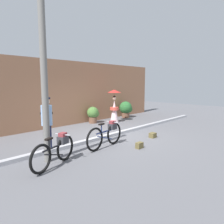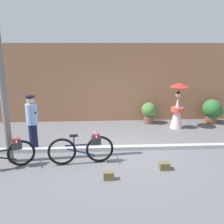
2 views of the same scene
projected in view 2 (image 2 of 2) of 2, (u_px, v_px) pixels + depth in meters
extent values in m
plane|color=slate|center=(119.00, 150.00, 7.83)|extent=(30.00, 30.00, 0.00)
cube|color=#9E6B4C|center=(112.00, 83.00, 10.67)|extent=(14.00, 0.40, 3.29)
cube|color=#B2B2B7|center=(119.00, 148.00, 7.82)|extent=(14.00, 0.20, 0.12)
torus|color=black|center=(100.00, 149.00, 6.92)|extent=(0.78, 0.15, 0.77)
torus|color=black|center=(62.00, 152.00, 6.75)|extent=(0.78, 0.15, 0.77)
cube|color=navy|center=(81.00, 145.00, 6.79)|extent=(0.87, 0.13, 0.04)
cube|color=navy|center=(81.00, 152.00, 6.85)|extent=(0.76, 0.12, 0.27)
cylinder|color=navy|center=(74.00, 141.00, 6.73)|extent=(0.03, 0.03, 0.32)
cube|color=black|center=(74.00, 136.00, 6.69)|extent=(0.23, 0.11, 0.05)
cylinder|color=silver|center=(96.00, 135.00, 6.79)|extent=(0.08, 0.48, 0.03)
cube|color=#333338|center=(96.00, 140.00, 6.83)|extent=(0.28, 0.25, 0.20)
cube|color=maroon|center=(96.00, 136.00, 6.80)|extent=(0.22, 0.18, 0.14)
torus|color=black|center=(21.00, 153.00, 6.72)|extent=(0.71, 0.31, 0.73)
cube|color=black|center=(1.00, 151.00, 6.49)|extent=(0.78, 0.31, 0.04)
cube|color=black|center=(2.00, 158.00, 6.54)|extent=(0.68, 0.27, 0.26)
cylinder|color=silver|center=(16.00, 140.00, 6.58)|extent=(0.19, 0.46, 0.03)
cube|color=#333338|center=(17.00, 145.00, 6.62)|extent=(0.32, 0.30, 0.20)
cube|color=maroon|center=(16.00, 140.00, 6.58)|extent=(0.24, 0.22, 0.14)
cylinder|color=#141938|center=(33.00, 137.00, 7.74)|extent=(0.26, 0.26, 0.85)
cylinder|color=#8CB2E0|center=(31.00, 114.00, 7.55)|extent=(0.34, 0.34, 0.64)
sphere|color=#D8B293|center=(30.00, 100.00, 7.44)|extent=(0.23, 0.23, 0.23)
cylinder|color=black|center=(30.00, 97.00, 7.42)|extent=(0.26, 0.26, 0.05)
cube|color=black|center=(31.00, 112.00, 7.54)|extent=(0.34, 0.24, 0.06)
cone|color=silver|center=(177.00, 113.00, 9.78)|extent=(0.48, 0.48, 1.23)
cylinder|color=#D14C3D|center=(177.00, 109.00, 9.74)|extent=(0.49, 0.49, 0.16)
sphere|color=beige|center=(178.00, 95.00, 9.60)|extent=(0.20, 0.20, 0.20)
sphere|color=black|center=(178.00, 93.00, 9.58)|extent=(0.15, 0.15, 0.15)
cylinder|color=olive|center=(179.00, 92.00, 9.61)|extent=(0.02, 0.02, 0.55)
cone|color=red|center=(179.00, 85.00, 9.54)|extent=(0.75, 0.75, 0.16)
cylinder|color=brown|center=(211.00, 119.00, 10.56)|extent=(0.48, 0.48, 0.31)
sphere|color=#2D6B33|center=(212.00, 108.00, 10.44)|extent=(0.79, 0.79, 0.79)
sphere|color=#2D6B33|center=(218.00, 111.00, 10.37)|extent=(0.43, 0.43, 0.43)
cylinder|color=brown|center=(149.00, 119.00, 10.51)|extent=(0.43, 0.43, 0.33)
sphere|color=#4C7A38|center=(149.00, 110.00, 10.40)|extent=(0.62, 0.62, 0.62)
sphere|color=#4C7A38|center=(153.00, 112.00, 10.34)|extent=(0.34, 0.34, 0.34)
cube|color=brown|center=(164.00, 166.00, 6.58)|extent=(0.26, 0.21, 0.19)
cube|color=brown|center=(165.00, 165.00, 6.51)|extent=(0.22, 0.07, 0.07)
cube|color=brown|center=(109.00, 176.00, 6.07)|extent=(0.26, 0.16, 0.20)
cube|color=brown|center=(109.00, 175.00, 6.01)|extent=(0.22, 0.06, 0.07)
cylinder|color=slate|center=(1.00, 76.00, 6.44)|extent=(0.18, 0.18, 4.80)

